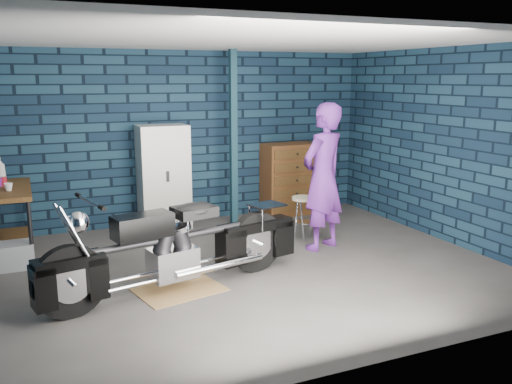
% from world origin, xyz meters
% --- Properties ---
extents(ground, '(6.00, 6.00, 0.00)m').
position_xyz_m(ground, '(0.00, 0.00, 0.00)').
color(ground, '#4A4745').
rests_on(ground, ground).
extents(room_walls, '(6.02, 5.01, 2.71)m').
position_xyz_m(room_walls, '(0.00, 0.55, 1.90)').
color(room_walls, black).
rests_on(room_walls, ground).
extents(support_post, '(0.10, 0.10, 2.70)m').
position_xyz_m(support_post, '(0.55, 1.95, 1.35)').
color(support_post, '#122E39').
rests_on(support_post, ground).
extents(workbench, '(0.60, 1.40, 0.91)m').
position_xyz_m(workbench, '(-2.68, 1.65, 0.46)').
color(workbench, brown).
rests_on(workbench, ground).
extents(drip_mat, '(1.02, 0.85, 0.01)m').
position_xyz_m(drip_mat, '(-0.98, -0.34, 0.00)').
color(drip_mat, olive).
rests_on(drip_mat, ground).
extents(motorcycle, '(2.69, 1.25, 1.15)m').
position_xyz_m(motorcycle, '(-0.98, -0.34, 0.57)').
color(motorcycle, black).
rests_on(motorcycle, ground).
extents(person, '(0.84, 0.71, 1.97)m').
position_xyz_m(person, '(1.21, 0.35, 0.98)').
color(person, '#56207B').
rests_on(person, ground).
extents(storage_bin, '(0.50, 0.36, 0.31)m').
position_xyz_m(storage_bin, '(-2.66, 1.15, 0.16)').
color(storage_bin, '#95989E').
rests_on(storage_bin, ground).
extents(locker, '(0.74, 0.53, 1.59)m').
position_xyz_m(locker, '(-0.49, 2.23, 0.79)').
color(locker, silver).
rests_on(locker, ground).
extents(tool_chest, '(0.90, 0.50, 1.20)m').
position_xyz_m(tool_chest, '(1.68, 2.23, 0.60)').
color(tool_chest, brown).
rests_on(tool_chest, ground).
extents(shop_stool, '(0.37, 0.37, 0.62)m').
position_xyz_m(shop_stool, '(1.19, 0.84, 0.31)').
color(shop_stool, '#C4B894').
rests_on(shop_stool, ground).
extents(cup_b, '(0.13, 0.13, 0.10)m').
position_xyz_m(cup_b, '(-2.64, 1.43, 0.96)').
color(cup_b, '#C4B894').
rests_on(cup_b, workbench).
extents(mug_red, '(0.10, 0.10, 0.11)m').
position_xyz_m(mug_red, '(-2.70, 1.81, 0.97)').
color(mug_red, maroon).
rests_on(mug_red, workbench).
extents(bottle, '(0.14, 0.14, 0.34)m').
position_xyz_m(bottle, '(-2.73, 2.11, 1.08)').
color(bottle, '#95989E').
rests_on(bottle, workbench).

